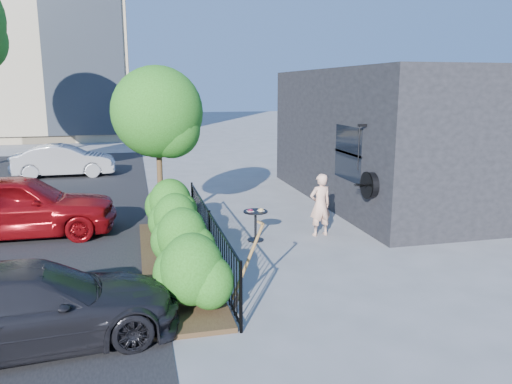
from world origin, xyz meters
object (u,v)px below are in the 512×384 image
object	(u,v)px
shovel	(245,270)
cafe_table	(256,220)
car_silver	(64,161)
car_red	(18,206)
woman	(320,205)
car_darkgrey	(31,306)
patio_tree	(160,118)

from	to	relation	value
shovel	cafe_table	bearing A→B (deg)	73.75
car_silver	car_red	bearing A→B (deg)	179.86
shovel	car_silver	distance (m)	14.09
car_red	woman	bearing A→B (deg)	-101.95
cafe_table	car_red	xyz separation A→B (m)	(-5.36, 1.62, 0.27)
cafe_table	car_darkgrey	xyz separation A→B (m)	(-4.09, -3.91, 0.09)
cafe_table	car_silver	world-z (taller)	car_silver
woman	cafe_table	bearing A→B (deg)	-6.02
woman	shovel	xyz separation A→B (m)	(-2.60, -3.50, -0.10)
car_red	cafe_table	bearing A→B (deg)	-106.01
patio_tree	woman	bearing A→B (deg)	-22.36
patio_tree	car_darkgrey	size ratio (longest dim) A/B	0.99
cafe_table	shovel	bearing A→B (deg)	-106.25
cafe_table	car_silver	distance (m)	11.30
woman	car_red	world-z (taller)	car_red
car_silver	car_darkgrey	world-z (taller)	car_silver
car_silver	car_darkgrey	xyz separation A→B (m)	(1.25, -13.87, -0.05)
shovel	patio_tree	bearing A→B (deg)	101.14
woman	car_red	distance (m)	7.13
patio_tree	woman	world-z (taller)	patio_tree
cafe_table	shovel	world-z (taller)	shovel
cafe_table	car_darkgrey	size ratio (longest dim) A/B	0.19
shovel	car_darkgrey	bearing A→B (deg)	-171.53
car_silver	car_darkgrey	size ratio (longest dim) A/B	0.96
woman	car_red	size ratio (longest dim) A/B	0.34
woman	shovel	bearing A→B (deg)	45.74
car_red	car_darkgrey	bearing A→B (deg)	-166.30
car_darkgrey	woman	bearing A→B (deg)	-62.43
cafe_table	car_darkgrey	world-z (taller)	car_darkgrey
shovel	car_darkgrey	size ratio (longest dim) A/B	0.37
patio_tree	car_silver	distance (m)	9.33
shovel	car_silver	bearing A→B (deg)	107.94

